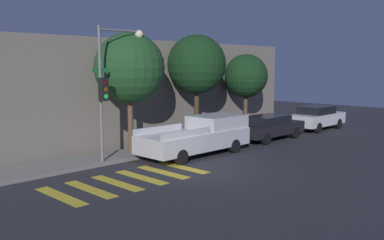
% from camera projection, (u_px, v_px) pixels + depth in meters
% --- Properties ---
extents(ground_plane, '(60.00, 60.00, 0.00)m').
position_uv_depth(ground_plane, '(199.00, 171.00, 16.23)').
color(ground_plane, '#28282D').
extents(sidewalk, '(26.00, 1.76, 0.14)m').
position_uv_depth(sidewalk, '(133.00, 154.00, 19.07)').
color(sidewalk, slate).
rests_on(sidewalk, ground).
extents(building_row, '(26.00, 6.00, 5.22)m').
position_uv_depth(building_row, '(80.00, 93.00, 21.73)').
color(building_row, slate).
rests_on(building_row, ground).
extents(crosswalk, '(5.67, 2.60, 0.00)m').
position_uv_depth(crosswalk, '(129.00, 180.00, 14.90)').
color(crosswalk, gold).
rests_on(crosswalk, ground).
extents(traffic_light_pole, '(2.50, 0.56, 5.53)m').
position_uv_depth(traffic_light_pole, '(111.00, 76.00, 17.05)').
color(traffic_light_pole, slate).
rests_on(traffic_light_pole, ground).
extents(pickup_truck, '(5.47, 2.01, 1.68)m').
position_uv_depth(pickup_truck, '(200.00, 136.00, 19.19)').
color(pickup_truck, '#BCBCC1').
rests_on(pickup_truck, ground).
extents(sedan_near_corner, '(4.46, 1.77, 1.32)m').
position_uv_depth(sedan_near_corner, '(269.00, 127.00, 23.02)').
color(sedan_near_corner, black).
rests_on(sedan_near_corner, ground).
extents(sedan_middle, '(4.22, 1.80, 1.48)m').
position_uv_depth(sedan_middle, '(317.00, 117.00, 26.71)').
color(sedan_middle, silver).
rests_on(sedan_middle, ground).
extents(tree_near_corner, '(3.09, 3.09, 5.42)m').
position_uv_depth(tree_near_corner, '(130.00, 68.00, 18.67)').
color(tree_near_corner, brown).
rests_on(tree_near_corner, ground).
extents(tree_midblock, '(3.00, 3.00, 5.54)m').
position_uv_depth(tree_midblock, '(197.00, 65.00, 21.64)').
color(tree_midblock, '#42301E').
rests_on(tree_midblock, ground).
extents(tree_far_end, '(2.50, 2.50, 4.64)m').
position_uv_depth(tree_far_end, '(246.00, 76.00, 24.62)').
color(tree_far_end, brown).
rests_on(tree_far_end, ground).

